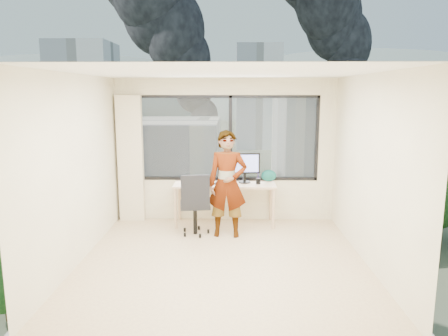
{
  "coord_description": "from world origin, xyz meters",
  "views": [
    {
      "loc": [
        0.12,
        -5.59,
        2.35
      ],
      "look_at": [
        0.0,
        1.0,
        1.15
      ],
      "focal_mm": 33.42,
      "sensor_mm": 36.0,
      "label": 1
    }
  ],
  "objects_px": {
    "person": "(227,184)",
    "handbag": "(269,176)",
    "desk": "(225,204)",
    "game_console": "(200,179)",
    "laptop": "(225,177)",
    "chair": "(195,203)",
    "monitor": "(245,168)"
  },
  "relations": [
    {
      "from": "person",
      "to": "handbag",
      "type": "height_order",
      "value": "person"
    },
    {
      "from": "desk",
      "to": "handbag",
      "type": "distance_m",
      "value": 0.96
    },
    {
      "from": "game_console",
      "to": "handbag",
      "type": "bearing_deg",
      "value": 10.5
    },
    {
      "from": "laptop",
      "to": "handbag",
      "type": "height_order",
      "value": "laptop"
    },
    {
      "from": "handbag",
      "to": "laptop",
      "type": "bearing_deg",
      "value": -168.82
    },
    {
      "from": "laptop",
      "to": "handbag",
      "type": "bearing_deg",
      "value": 31.25
    },
    {
      "from": "chair",
      "to": "game_console",
      "type": "height_order",
      "value": "chair"
    },
    {
      "from": "chair",
      "to": "monitor",
      "type": "distance_m",
      "value": 1.16
    },
    {
      "from": "chair",
      "to": "desk",
      "type": "bearing_deg",
      "value": 41.27
    },
    {
      "from": "laptop",
      "to": "handbag",
      "type": "xyz_separation_m",
      "value": [
        0.79,
        0.22,
        -0.01
      ]
    },
    {
      "from": "chair",
      "to": "laptop",
      "type": "distance_m",
      "value": 0.79
    },
    {
      "from": "desk",
      "to": "chair",
      "type": "relative_size",
      "value": 1.68
    },
    {
      "from": "person",
      "to": "monitor",
      "type": "distance_m",
      "value": 0.77
    },
    {
      "from": "game_console",
      "to": "laptop",
      "type": "relative_size",
      "value": 0.81
    },
    {
      "from": "game_console",
      "to": "monitor",
      "type": "bearing_deg",
      "value": 1.71
    },
    {
      "from": "monitor",
      "to": "handbag",
      "type": "height_order",
      "value": "monitor"
    },
    {
      "from": "game_console",
      "to": "chair",
      "type": "bearing_deg",
      "value": -80.5
    },
    {
      "from": "person",
      "to": "laptop",
      "type": "height_order",
      "value": "person"
    },
    {
      "from": "desk",
      "to": "laptop",
      "type": "height_order",
      "value": "laptop"
    },
    {
      "from": "chair",
      "to": "laptop",
      "type": "height_order",
      "value": "chair"
    },
    {
      "from": "handbag",
      "to": "chair",
      "type": "bearing_deg",
      "value": -154.12
    },
    {
      "from": "desk",
      "to": "person",
      "type": "bearing_deg",
      "value": -84.94
    },
    {
      "from": "monitor",
      "to": "laptop",
      "type": "relative_size",
      "value": 1.49
    },
    {
      "from": "laptop",
      "to": "monitor",
      "type": "bearing_deg",
      "value": 31.86
    },
    {
      "from": "desk",
      "to": "laptop",
      "type": "distance_m",
      "value": 0.49
    },
    {
      "from": "laptop",
      "to": "person",
      "type": "bearing_deg",
      "value": -69.88
    },
    {
      "from": "person",
      "to": "monitor",
      "type": "xyz_separation_m",
      "value": [
        0.3,
        0.7,
        0.15
      ]
    },
    {
      "from": "game_console",
      "to": "person",
      "type": "bearing_deg",
      "value": -47.02
    },
    {
      "from": "desk",
      "to": "handbag",
      "type": "relative_size",
      "value": 6.6
    },
    {
      "from": "person",
      "to": "game_console",
      "type": "height_order",
      "value": "person"
    },
    {
      "from": "game_console",
      "to": "desk",
      "type": "bearing_deg",
      "value": -14.71
    },
    {
      "from": "desk",
      "to": "chair",
      "type": "bearing_deg",
      "value": -131.69
    }
  ]
}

